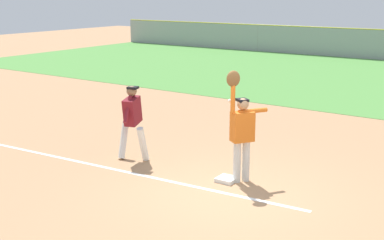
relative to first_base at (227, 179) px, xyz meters
name	(u,v)px	position (x,y,z in m)	size (l,w,h in m)	color
ground_plane	(229,194)	(0.38, -0.54, -0.04)	(71.98, 71.98, 0.00)	tan
chalk_foul_line	(59,157)	(-4.00, -0.90, -0.04)	(12.00, 0.10, 0.01)	white
first_base	(227,179)	(0.00, 0.00, 0.00)	(0.38, 0.38, 0.08)	white
fielder	(241,128)	(0.23, 0.15, 1.08)	(0.60, 0.80, 2.28)	silver
runner	(132,118)	(-2.46, -0.03, 0.96)	(0.84, 0.83, 1.72)	white
baseball	(230,101)	(-0.02, 0.09, 1.61)	(0.07, 0.07, 0.07)	white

